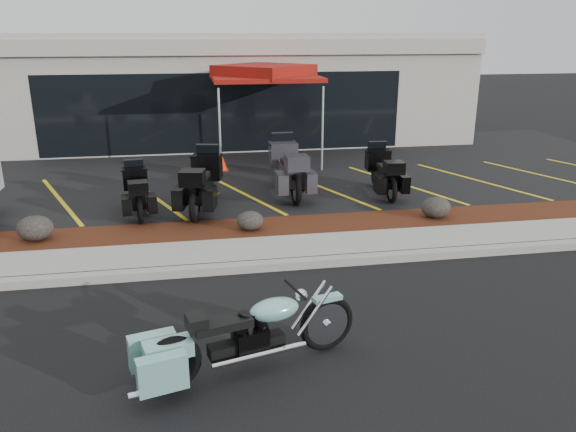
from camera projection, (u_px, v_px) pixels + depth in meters
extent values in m
plane|color=black|center=(271.00, 291.00, 9.26)|extent=(90.00, 90.00, 0.00)
cube|color=gray|center=(264.00, 266.00, 10.07)|extent=(24.00, 0.25, 0.15)
cube|color=gray|center=(259.00, 251.00, 10.73)|extent=(24.00, 1.20, 0.15)
cube|color=#32180B|center=(252.00, 230.00, 11.85)|extent=(24.00, 1.20, 0.16)
cube|color=black|center=(232.00, 171.00, 16.90)|extent=(26.00, 9.60, 0.15)
cube|color=gray|center=(218.00, 87.00, 22.19)|extent=(18.00, 8.00, 4.00)
cube|color=black|center=(225.00, 113.00, 18.63)|extent=(12.00, 0.06, 2.60)
cube|color=gray|center=(223.00, 47.00, 17.94)|extent=(18.00, 0.30, 0.50)
ellipsoid|color=black|center=(35.00, 228.00, 11.01)|extent=(0.70, 0.58, 0.50)
ellipsoid|color=black|center=(250.00, 221.00, 11.59)|extent=(0.56, 0.47, 0.40)
ellipsoid|color=black|center=(436.00, 207.00, 12.36)|extent=(0.66, 0.55, 0.47)
cone|color=red|center=(222.00, 162.00, 16.62)|extent=(0.39, 0.39, 0.52)
cylinder|color=silver|center=(222.00, 132.00, 15.81)|extent=(0.06, 0.06, 2.45)
cylinder|color=silver|center=(324.00, 129.00, 16.38)|extent=(0.06, 0.06, 2.45)
cylinder|color=silver|center=(213.00, 117.00, 18.58)|extent=(0.06, 0.06, 2.45)
cylinder|color=silver|center=(301.00, 115.00, 19.15)|extent=(0.06, 0.06, 2.45)
cube|color=maroon|center=(264.00, 77.00, 17.05)|extent=(3.29, 3.29, 0.13)
cube|color=maroon|center=(264.00, 71.00, 16.99)|extent=(3.31, 3.31, 0.37)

